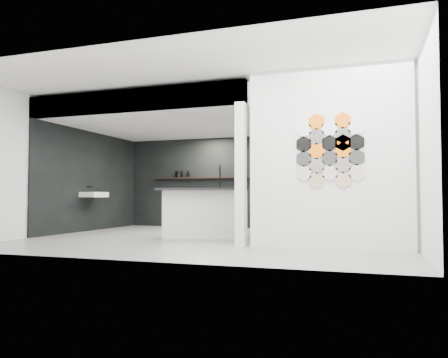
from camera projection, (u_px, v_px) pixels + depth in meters
floor at (214, 239)px, 8.28m from camera, size 7.00×6.00×0.01m
partition_panel at (329, 158)px, 6.69m from camera, size 2.45×0.15×2.80m
bay_clad_back at (206, 183)px, 11.56m from camera, size 4.40×0.04×2.35m
bay_clad_left at (91, 181)px, 10.37m from camera, size 0.04×4.00×2.35m
bulkhead at (174, 118)px, 9.75m from camera, size 4.40×4.00×0.40m
corner_column at (241, 174)px, 7.12m from camera, size 0.16×0.16×2.35m
fascia_beam at (130, 101)px, 7.92m from camera, size 4.40×0.16×0.40m
wall_basin at (94, 195)px, 10.10m from camera, size 0.40×0.60×0.12m
display_shelf at (208, 178)px, 11.43m from camera, size 3.00×0.15×0.04m
kitchen_island at (206, 212)px, 8.48m from camera, size 1.98×1.29×1.47m
stockpot at (179, 174)px, 11.70m from camera, size 0.20×0.20×0.16m
kettle at (255, 173)px, 11.04m from camera, size 0.20×0.20×0.15m
glass_bowl at (258, 174)px, 11.01m from camera, size 0.15×0.15×0.09m
glass_vase at (258, 173)px, 11.01m from camera, size 0.11×0.11×0.15m
bottle_dark at (188, 174)px, 11.61m from camera, size 0.07×0.07×0.16m
utensil_cup at (189, 176)px, 11.61m from camera, size 0.08×0.08×0.09m
hex_tile_cluster at (330, 150)px, 6.60m from camera, size 1.04×0.02×1.16m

